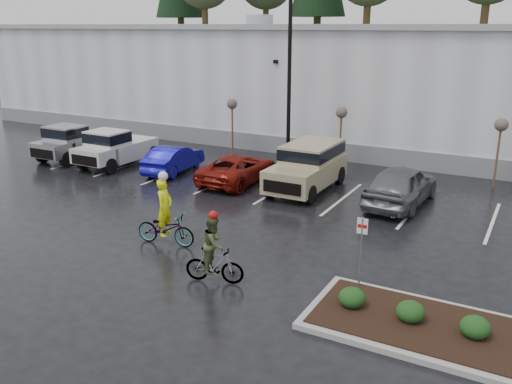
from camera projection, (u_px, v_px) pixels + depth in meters
The scene contains 21 objects.
ground at pixel (238, 266), 16.79m from camera, with size 120.00×120.00×0.00m, color black.
warehouse at pixel (414, 83), 34.16m from camera, with size 60.50×15.50×7.20m.
wooded_ridge at pixel (467, 69), 53.65m from camera, with size 80.00×25.00×6.00m, color #213D19.
lamppost at pixel (290, 56), 27.00m from camera, with size 0.50×1.00×9.22m.
sapling_west at pixel (232, 107), 30.54m from camera, with size 0.60×0.60×3.20m.
sapling_mid at pixel (341, 116), 27.57m from camera, with size 0.60×0.60×3.20m.
sapling_east at pixel (501, 129), 24.14m from camera, with size 0.60×0.60×3.20m.
curb_island at pixel (473, 340), 12.73m from camera, with size 8.00×3.00×0.15m, color gray.
mulch_bed at pixel (474, 336), 12.70m from camera, with size 7.60×2.60×0.04m, color black.
shrub_a at pixel (352, 298), 14.00m from camera, with size 0.70×0.70×0.52m, color #183713.
shrub_b at pixel (410, 312), 13.31m from camera, with size 0.70×0.70×0.52m, color #183713.
shrub_c at pixel (475, 327), 12.63m from camera, with size 0.70×0.70×0.52m, color #183713.
fire_lane_sign at pixel (361, 245), 14.80m from camera, with size 0.30×0.05×2.20m.
pickup_silver at pixel (79, 141), 30.20m from camera, with size 2.10×5.20×1.96m, color #9FA0A6, non-canonical shape.
pickup_white at pixel (120, 146), 28.82m from camera, with size 2.10×5.20×1.96m, color silver, non-canonical shape.
car_blue at pixel (174, 159), 27.34m from camera, with size 1.44×4.14×1.36m, color #0F0D8F.
car_red at pixel (238, 168), 25.55m from camera, with size 2.22×4.82×1.34m, color maroon.
suv_tan at pixel (307, 168), 24.29m from camera, with size 2.20×5.10×2.06m, color tan, non-canonical shape.
car_grey at pixel (401, 185), 22.29m from camera, with size 2.00×4.97×1.69m, color slate.
cyclist_hivis at pixel (165, 222), 18.25m from camera, with size 2.20×1.03×2.57m.
cyclist_olive at pixel (214, 256), 15.52m from camera, with size 1.75×0.91×2.19m.
Camera 1 is at (7.83, -13.22, 7.16)m, focal length 38.00 mm.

